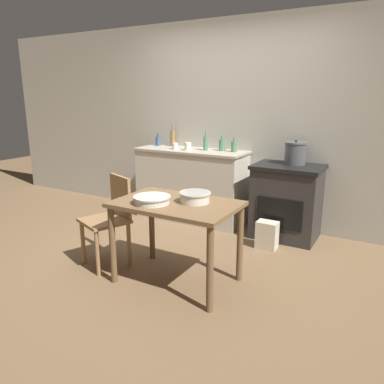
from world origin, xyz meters
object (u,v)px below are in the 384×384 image
at_px(chair, 111,217).
at_px(bottle_center_left, 222,145).
at_px(work_table, 176,215).
at_px(bottle_mid_left, 206,143).
at_px(bottle_center, 234,146).
at_px(mixing_bowl_small, 152,199).
at_px(stock_pot, 295,153).
at_px(bottle_left, 173,138).
at_px(bottle_far_left, 158,141).
at_px(flour_sack, 267,235).
at_px(mixing_bowl_large, 195,197).
at_px(stove, 287,201).
at_px(cup_mid_right, 175,146).
at_px(cup_center_right, 188,146).

relative_size(chair, bottle_center_left, 4.52).
bearing_deg(work_table, bottle_mid_left, 109.13).
bearing_deg(bottle_center, mixing_bowl_small, -89.07).
relative_size(stock_pot, bottle_left, 0.95).
relative_size(work_table, stock_pot, 3.80).
distance_m(chair, bottle_far_left, 1.86).
bearing_deg(flour_sack, mixing_bowl_large, -107.10).
relative_size(stove, chair, 0.99).
bearing_deg(stock_pot, bottle_center_left, 177.51).
bearing_deg(work_table, bottle_left, 123.14).
distance_m(chair, cup_mid_right, 1.59).
bearing_deg(mixing_bowl_large, flour_sack, 72.90).
xyz_separation_m(flour_sack, bottle_center, (-0.65, 0.54, 0.87)).
bearing_deg(bottle_mid_left, bottle_far_left, 173.93).
bearing_deg(stock_pot, work_table, -109.37).
bearing_deg(bottle_far_left, bottle_center, -1.67).
relative_size(work_table, mixing_bowl_small, 3.33).
distance_m(chair, mixing_bowl_small, 0.68).
relative_size(bottle_far_left, bottle_center_left, 0.86).
bearing_deg(work_table, bottle_center_left, 102.14).
bearing_deg(stove, cup_mid_right, -177.75).
xyz_separation_m(chair, bottle_center, (0.57, 1.65, 0.54)).
relative_size(stove, bottle_center_left, 4.46).
bearing_deg(bottle_center_left, flour_sack, -34.24).
distance_m(bottle_far_left, cup_center_right, 0.62).
bearing_deg(cup_center_right, bottle_mid_left, 29.71).
xyz_separation_m(mixing_bowl_small, cup_center_right, (-0.60, 1.63, 0.22)).
height_order(mixing_bowl_large, bottle_center, bottle_center).
relative_size(chair, stock_pot, 3.15).
relative_size(work_table, bottle_far_left, 6.31).
relative_size(stove, bottle_left, 2.94).
xyz_separation_m(bottle_center_left, cup_mid_right, (-0.59, -0.18, -0.03)).
xyz_separation_m(cup_center_right, cup_mid_right, (-0.19, 0.00, -0.01)).
xyz_separation_m(stock_pot, bottle_far_left, (-1.92, 0.05, 0.02)).
height_order(bottle_mid_left, bottle_center_left, bottle_mid_left).
bearing_deg(cup_mid_right, mixing_bowl_small, -64.15).
height_order(mixing_bowl_small, bottle_mid_left, bottle_mid_left).
height_order(work_table, bottle_far_left, bottle_far_left).
bearing_deg(chair, mixing_bowl_small, 9.04).
bearing_deg(work_table, bottle_center, 96.47).
height_order(mixing_bowl_large, bottle_left, bottle_left).
distance_m(mixing_bowl_small, bottle_center, 1.80).
height_order(bottle_far_left, bottle_center_left, bottle_center_left).
distance_m(work_table, flour_sack, 1.30).
xyz_separation_m(mixing_bowl_large, bottle_mid_left, (-0.70, 1.53, 0.25)).
relative_size(bottle_center, cup_mid_right, 2.28).
distance_m(mixing_bowl_small, bottle_left, 2.14).
bearing_deg(bottle_mid_left, bottle_center_left, 20.45).
distance_m(flour_sack, bottle_mid_left, 1.44).
bearing_deg(stock_pot, stove, -117.04).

